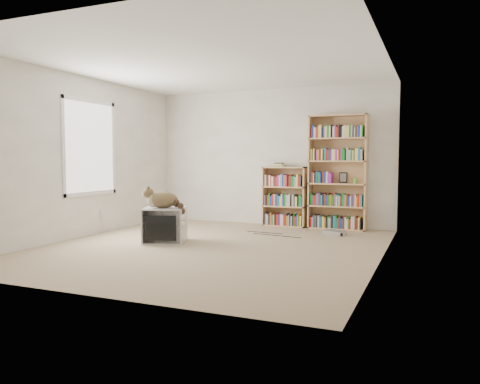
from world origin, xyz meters
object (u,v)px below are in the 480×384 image
at_px(crt_tv, 165,225).
at_px(bookcase_tall, 338,176).
at_px(bookcase_short, 285,199).
at_px(dvd_player, 334,233).
at_px(cat, 166,202).

distance_m(crt_tv, bookcase_tall, 3.14).
xyz_separation_m(bookcase_tall, bookcase_short, (-0.95, -0.00, -0.43)).
relative_size(bookcase_short, dvd_player, 3.41).
relative_size(bookcase_tall, dvd_player, 6.22).
bearing_deg(cat, crt_tv, 104.86).
xyz_separation_m(crt_tv, cat, (0.05, -0.06, 0.34)).
distance_m(cat, bookcase_tall, 3.10).
relative_size(crt_tv, cat, 0.99).
distance_m(cat, dvd_player, 2.73).
bearing_deg(crt_tv, bookcase_tall, 27.11).
bearing_deg(dvd_player, bookcase_short, 162.96).
xyz_separation_m(crt_tv, dvd_player, (2.17, 1.58, -0.22)).
xyz_separation_m(crt_tv, bookcase_tall, (2.08, 2.26, 0.68)).
xyz_separation_m(cat, dvd_player, (2.12, 1.63, -0.56)).
distance_m(bookcase_tall, dvd_player, 1.12).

